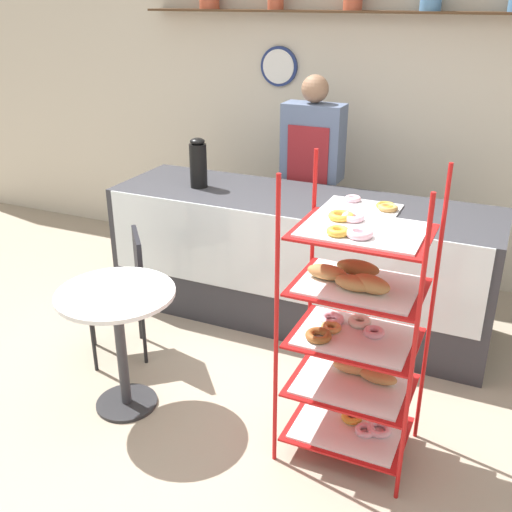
# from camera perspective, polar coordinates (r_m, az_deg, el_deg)

# --- Properties ---
(ground_plane) EXTENTS (14.00, 14.00, 0.00)m
(ground_plane) POSITION_cam_1_polar(r_m,az_deg,el_deg) (3.73, -2.68, -13.68)
(ground_plane) COLOR gray
(back_wall) EXTENTS (10.00, 0.30, 2.70)m
(back_wall) POSITION_cam_1_polar(r_m,az_deg,el_deg) (5.18, 8.87, 13.50)
(back_wall) COLOR beige
(back_wall) RESTS_ON ground_plane
(display_counter) EXTENTS (2.77, 0.81, 0.94)m
(display_counter) POSITION_cam_1_polar(r_m,az_deg,el_deg) (4.41, 4.06, -0.32)
(display_counter) COLOR #333338
(display_counter) RESTS_ON ground_plane
(pastry_rack) EXTENTS (0.67, 0.51, 1.56)m
(pastry_rack) POSITION_cam_1_polar(r_m,az_deg,el_deg) (3.03, 9.37, -6.92)
(pastry_rack) COLOR #B71414
(pastry_rack) RESTS_ON ground_plane
(person_worker) EXTENTS (0.47, 0.23, 1.72)m
(person_worker) POSITION_cam_1_polar(r_m,az_deg,el_deg) (4.80, 5.32, 7.55)
(person_worker) COLOR #282833
(person_worker) RESTS_ON ground_plane
(cafe_table) EXTENTS (0.66, 0.66, 0.76)m
(cafe_table) POSITION_cam_1_polar(r_m,az_deg,el_deg) (3.48, -12.97, -6.14)
(cafe_table) COLOR #262628
(cafe_table) RESTS_ON ground_plane
(cafe_chair) EXTENTS (0.54, 0.54, 0.86)m
(cafe_chair) POSITION_cam_1_polar(r_m,az_deg,el_deg) (4.01, -12.27, -2.56)
(cafe_chair) COLOR black
(cafe_chair) RESTS_ON ground_plane
(coffee_carafe) EXTENTS (0.13, 0.13, 0.37)m
(coffee_carafe) POSITION_cam_1_polar(r_m,az_deg,el_deg) (4.47, -5.52, 8.78)
(coffee_carafe) COLOR black
(coffee_carafe) RESTS_ON display_counter
(donut_tray_counter) EXTENTS (0.50, 0.30, 0.05)m
(donut_tray_counter) POSITION_cam_1_polar(r_m,az_deg,el_deg) (4.11, 10.70, 4.72)
(donut_tray_counter) COLOR silver
(donut_tray_counter) RESTS_ON display_counter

